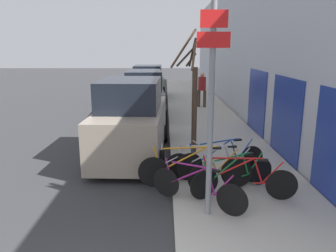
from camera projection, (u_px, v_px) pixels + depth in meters
The scene contains 15 objects.
ground_plane at pixel (146, 124), 14.16m from camera, with size 80.00×80.00×0.00m, color #333335.
sidewalk_curb at pixel (199, 110), 16.89m from camera, with size 3.20×32.00×0.15m.
building_facade at pixel (236, 47), 16.09m from camera, with size 0.23×32.00×6.50m.
signpost at pixel (211, 106), 5.72m from camera, with size 0.56×0.12×3.82m.
bicycle_0 at pixel (197, 188), 6.46m from camera, with size 1.76×1.21×0.86m.
bicycle_1 at pixel (242, 180), 6.83m from camera, with size 2.23×0.55×0.89m.
bicycle_2 at pixel (234, 176), 7.09m from camera, with size 1.97×1.05×0.84m.
bicycle_3 at pixel (195, 170), 7.30m from camera, with size 2.56×0.44×0.97m.
bicycle_4 at pixel (214, 165), 7.68m from camera, with size 2.26×0.44×0.90m.
bicycle_5 at pixel (221, 160), 7.98m from camera, with size 2.24×0.83×0.92m.
parked_car_0 at pixel (132, 121), 9.83m from camera, with size 2.20×4.71×2.33m.
parked_car_1 at pixel (144, 97), 15.16m from camera, with size 2.16×4.88×2.22m.
parked_car_2 at pixel (148, 84), 20.54m from camera, with size 2.10×4.23×2.15m.
pedestrian_near at pixel (202, 87), 17.21m from camera, with size 0.46×0.40×1.82m.
street_tree at pixel (193, 98), 9.19m from camera, with size 0.78×1.93×3.57m.
Camera 1 is at (0.84, -2.60, 3.22)m, focal length 35.00 mm.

